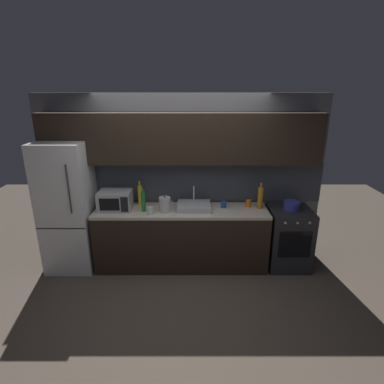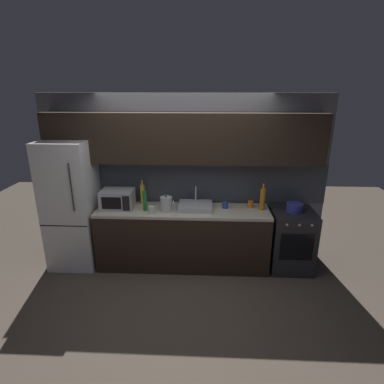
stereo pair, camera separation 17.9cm
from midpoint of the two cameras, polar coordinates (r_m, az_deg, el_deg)
The scene contains 15 objects.
ground_plane at distance 4.17m, azimuth -1.29°, elevation -19.50°, with size 10.00×10.00×0.00m, color #4C4238.
back_wall at distance 4.59m, azimuth -0.39°, elevation 5.74°, with size 4.23×0.44×2.50m.
counter_run at distance 4.69m, azimuth -0.56°, elevation -8.31°, with size 2.49×0.60×0.90m.
refrigerator at distance 4.85m, azimuth -20.13°, elevation -2.19°, with size 0.68×0.69×1.89m.
oven_range at distance 4.87m, azimuth 18.62°, elevation -8.29°, with size 0.60×0.62×0.90m.
microwave at distance 4.62m, azimuth -12.37°, elevation -1.28°, with size 0.46×0.35×0.27m.
sink_basin at distance 4.51m, azimuth 1.76°, elevation -2.61°, with size 0.48×0.38×0.30m.
kettle at distance 4.42m, azimuth -3.58°, elevation -2.21°, with size 0.20×0.16×0.23m.
wine_bottle_green at distance 4.45m, azimuth -7.46°, elevation -1.56°, with size 0.06×0.06×0.36m.
wine_bottle_amber at distance 4.57m, azimuth 13.87°, elevation -1.22°, with size 0.08×0.08×0.39m.
wine_bottle_yellow at distance 4.72m, azimuth -7.96°, elevation -0.36°, with size 0.07×0.07×0.36m.
mug_blue at distance 4.57m, azimuth 7.23°, elevation -2.39°, with size 0.08×0.08×0.09m, color #234299.
mug_clear at distance 4.36m, azimuth -6.24°, elevation -3.30°, with size 0.08×0.08×0.10m, color silver.
mug_orange at distance 4.64m, azimuth 11.73°, elevation -2.22°, with size 0.08×0.08×0.10m, color orange.
cooking_pot at distance 4.67m, azimuth 19.27°, elevation -2.66°, with size 0.23×0.23×0.12m.
Camera 2 is at (0.33, -3.27, 2.58)m, focal length 29.18 mm.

